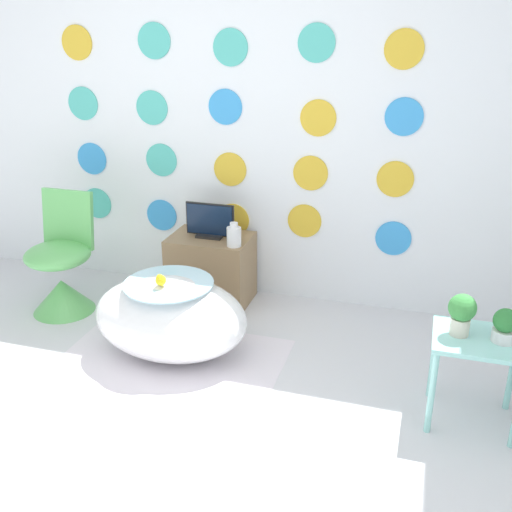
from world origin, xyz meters
The scene contains 12 objects.
ground_plane centered at (0.00, 0.00, 0.00)m, with size 12.00×12.00×0.00m, color silver.
wall_back_dotted centered at (0.00, 2.08, 1.30)m, with size 5.01×0.05×2.60m.
rug centered at (-0.03, 0.95, 0.00)m, with size 1.31×0.95×0.01m.
bathtub centered at (-0.05, 1.07, 0.24)m, with size 0.93×0.64×0.48m.
rubber_duck centered at (-0.06, 1.00, 0.52)m, with size 0.06×0.07×0.07m.
chair centered at (-1.00, 1.39, 0.27)m, with size 0.44×0.44×0.81m.
tv_cabinet centered at (-0.08, 1.83, 0.24)m, with size 0.55×0.39×0.48m.
tv centered at (-0.08, 1.83, 0.58)m, with size 0.34×0.12×0.24m.
vase centered at (0.13, 1.71, 0.55)m, with size 0.10×0.10×0.16m.
side_table centered at (1.64, 0.93, 0.38)m, with size 0.44×0.36×0.47m.
potted_plant_left centered at (1.54, 0.93, 0.59)m, with size 0.13×0.13×0.21m.
potted_plant_right centered at (1.74, 0.92, 0.56)m, with size 0.12×0.12×0.17m.
Camera 1 is at (1.34, -1.78, 1.91)m, focal length 42.00 mm.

